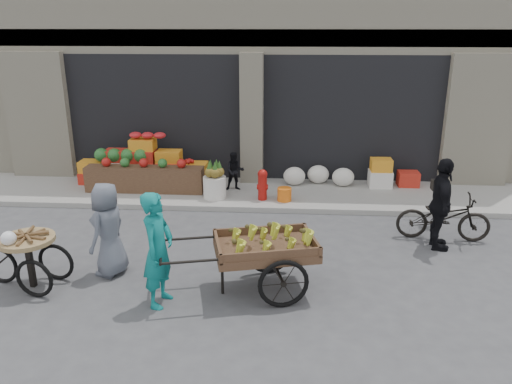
# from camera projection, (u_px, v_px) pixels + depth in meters

# --- Properties ---
(ground) EXTENTS (80.00, 80.00, 0.00)m
(ground) POSITION_uv_depth(u_px,v_px,m) (228.00, 279.00, 8.09)
(ground) COLOR #424244
(ground) RESTS_ON ground
(sidewalk) EXTENTS (18.00, 2.20, 0.12)m
(sidewalk) POSITION_uv_depth(u_px,v_px,m) (249.00, 194.00, 11.94)
(sidewalk) COLOR gray
(sidewalk) RESTS_ON ground
(building) EXTENTS (14.00, 6.45, 7.00)m
(building) POSITION_uv_depth(u_px,v_px,m) (260.00, 43.00, 14.59)
(building) COLOR beige
(building) RESTS_ON ground
(fruit_display) EXTENTS (3.10, 1.12, 1.24)m
(fruit_display) POSITION_uv_depth(u_px,v_px,m) (149.00, 164.00, 12.17)
(fruit_display) COLOR red
(fruit_display) RESTS_ON sidewalk
(pineapple_bin) EXTENTS (0.52, 0.52, 0.50)m
(pineapple_bin) POSITION_uv_depth(u_px,v_px,m) (215.00, 187.00, 11.42)
(pineapple_bin) COLOR silver
(pineapple_bin) RESTS_ON sidewalk
(fire_hydrant) EXTENTS (0.22, 0.22, 0.71)m
(fire_hydrant) POSITION_uv_depth(u_px,v_px,m) (262.00, 183.00, 11.25)
(fire_hydrant) COLOR #A5140F
(fire_hydrant) RESTS_ON sidewalk
(orange_bucket) EXTENTS (0.32, 0.32, 0.30)m
(orange_bucket) POSITION_uv_depth(u_px,v_px,m) (284.00, 194.00, 11.25)
(orange_bucket) COLOR orange
(orange_bucket) RESTS_ON sidewalk
(right_bay_goods) EXTENTS (3.35, 0.60, 0.70)m
(right_bay_goods) POSITION_uv_depth(u_px,v_px,m) (357.00, 175.00, 12.22)
(right_bay_goods) COLOR silver
(right_bay_goods) RESTS_ON sidewalk
(seated_person) EXTENTS (0.51, 0.43, 0.93)m
(seated_person) POSITION_uv_depth(u_px,v_px,m) (235.00, 171.00, 11.89)
(seated_person) COLOR black
(seated_person) RESTS_ON sidewalk
(banana_cart) EXTENTS (2.72, 1.58, 1.07)m
(banana_cart) POSITION_uv_depth(u_px,v_px,m) (262.00, 244.00, 7.50)
(banana_cart) COLOR brown
(banana_cart) RESTS_ON ground
(vendor_woman) EXTENTS (0.52, 0.69, 1.73)m
(vendor_woman) POSITION_uv_depth(u_px,v_px,m) (158.00, 250.00, 7.13)
(vendor_woman) COLOR #0F7775
(vendor_woman) RESTS_ON ground
(tricycle_cart) EXTENTS (1.45, 0.95, 0.95)m
(tricycle_cart) POSITION_uv_depth(u_px,v_px,m) (28.00, 254.00, 7.68)
(tricycle_cart) COLOR #9E7F51
(tricycle_cart) RESTS_ON ground
(vendor_grey) EXTENTS (0.68, 0.87, 1.56)m
(vendor_grey) POSITION_uv_depth(u_px,v_px,m) (108.00, 229.00, 8.04)
(vendor_grey) COLOR slate
(vendor_grey) RESTS_ON ground
(bicycle) EXTENTS (1.77, 0.77, 0.90)m
(bicycle) POSITION_uv_depth(u_px,v_px,m) (443.00, 217.00, 9.43)
(bicycle) COLOR black
(bicycle) RESTS_ON ground
(cyclist) EXTENTS (0.51, 1.03, 1.70)m
(cyclist) POSITION_uv_depth(u_px,v_px,m) (441.00, 204.00, 8.94)
(cyclist) COLOR black
(cyclist) RESTS_ON ground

